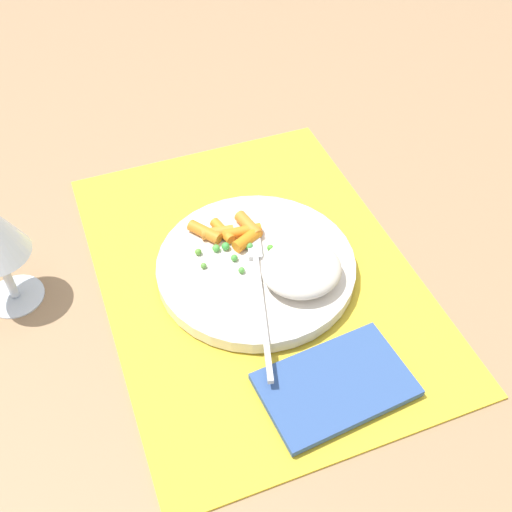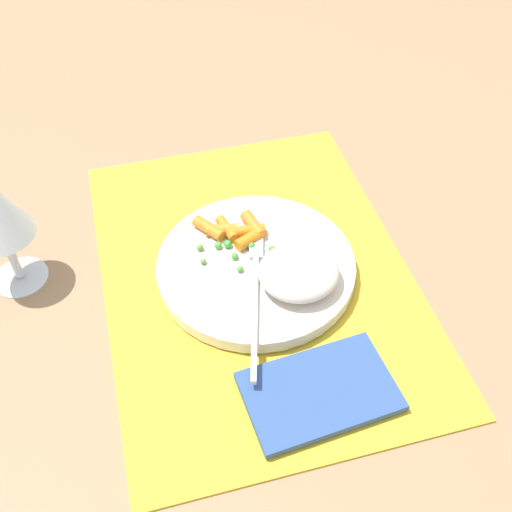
% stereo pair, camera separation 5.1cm
% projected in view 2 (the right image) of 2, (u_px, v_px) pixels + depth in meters
% --- Properties ---
extents(ground_plane, '(2.40, 2.40, 0.00)m').
position_uv_depth(ground_plane, '(256.00, 275.00, 0.73)').
color(ground_plane, '#997551').
extents(placemat, '(0.49, 0.35, 0.01)m').
position_uv_depth(placemat, '(256.00, 273.00, 0.73)').
color(placemat, gold).
rests_on(placemat, ground_plane).
extents(plate, '(0.23, 0.23, 0.02)m').
position_uv_depth(plate, '(256.00, 267.00, 0.72)').
color(plate, silver).
rests_on(plate, placemat).
extents(rice_mound, '(0.09, 0.09, 0.03)m').
position_uv_depth(rice_mound, '(299.00, 272.00, 0.68)').
color(rice_mound, beige).
rests_on(rice_mound, plate).
extents(carrot_portion, '(0.07, 0.08, 0.01)m').
position_uv_depth(carrot_portion, '(235.00, 230.00, 0.74)').
color(carrot_portion, orange).
rests_on(carrot_portion, plate).
extents(pea_scatter, '(0.09, 0.09, 0.01)m').
position_uv_depth(pea_scatter, '(237.00, 242.00, 0.73)').
color(pea_scatter, '#479A42').
rests_on(pea_scatter, plate).
extents(fork, '(0.21, 0.07, 0.01)m').
position_uv_depth(fork, '(256.00, 284.00, 0.69)').
color(fork, silver).
rests_on(fork, plate).
extents(napkin, '(0.11, 0.16, 0.01)m').
position_uv_depth(napkin, '(319.00, 391.00, 0.62)').
color(napkin, '#33518C').
rests_on(napkin, placemat).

